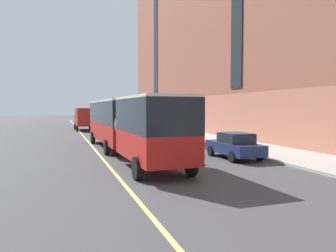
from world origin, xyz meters
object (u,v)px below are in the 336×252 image
(parked_car_red_1, at_px, (139,125))
(box_truck, at_px, (84,118))
(parked_car_red_0, at_px, (160,129))
(parked_car_navy_2, at_px, (183,134))
(city_bus, at_px, (126,122))
(parked_car_navy_4, at_px, (235,146))

(parked_car_red_1, xyz_separation_m, box_truck, (-6.96, 2.41, 0.94))
(parked_car_red_0, relative_size, parked_car_navy_2, 1.12)
(parked_car_red_1, bearing_deg, parked_car_navy_2, -90.16)
(city_bus, bearing_deg, parked_car_red_0, 63.35)
(city_bus, distance_m, parked_car_red_1, 22.75)
(parked_car_navy_4, bearing_deg, parked_car_red_0, 90.00)
(parked_car_red_0, xyz_separation_m, box_truck, (-6.85, 12.60, 0.94))
(parked_car_red_0, bearing_deg, box_truck, 118.54)
(parked_car_navy_2, xyz_separation_m, box_truck, (-6.92, 19.21, 0.94))
(parked_car_red_1, relative_size, box_truck, 0.69)
(parked_car_navy_4, bearing_deg, city_bus, 146.77)
(parked_car_navy_4, bearing_deg, parked_car_red_1, 89.75)
(parked_car_navy_2, distance_m, parked_car_navy_4, 8.96)
(city_bus, bearing_deg, parked_car_navy_4, -33.23)
(parked_car_navy_2, relative_size, parked_car_navy_4, 0.97)
(parked_car_navy_2, bearing_deg, parked_car_red_1, 89.84)
(parked_car_red_0, xyz_separation_m, parked_car_navy_4, (-0.00, -15.57, -0.00))
(parked_car_red_0, distance_m, parked_car_navy_2, 6.61)
(city_bus, bearing_deg, parked_car_navy_2, 40.64)
(city_bus, bearing_deg, parked_car_red_1, 74.70)
(parked_car_navy_2, xyz_separation_m, parked_car_navy_4, (-0.07, -8.96, 0.00))
(parked_car_red_0, height_order, box_truck, box_truck)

